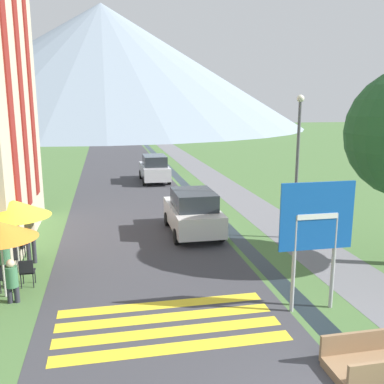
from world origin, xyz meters
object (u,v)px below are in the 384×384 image
Objects in this scene: streetlamp at (298,156)px; cafe_chair_near_left at (7,275)px; person_seated_far at (12,279)px; cafe_chair_near_right at (27,270)px; cafe_chair_far_right at (20,243)px; parked_car_far at (154,168)px; road_sign at (316,227)px; cafe_chair_far_left at (18,246)px; footbridge at (372,364)px; cafe_chair_middle at (11,257)px; person_seated_near at (5,259)px; cafe_umbrella_front_orange at (0,230)px; cafe_umbrella_middle_yellow at (14,208)px; person_standing_terrace at (30,236)px; parked_car_near at (193,212)px.

cafe_chair_near_left is at bearing -163.51° from streetlamp.
person_seated_far is at bearing -159.18° from streetlamp.
cafe_chair_far_right is (-0.67, 2.68, 0.00)m from cafe_chair_near_right.
cafe_chair_near_left is at bearing -110.51° from parked_car_far.
cafe_chair_far_left is at bearing 147.09° from road_sign.
cafe_chair_far_left is (-8.23, 5.33, -1.75)m from road_sign.
person_seated_far reaches higher than footbridge.
person_seated_near is (-0.05, -0.63, 0.16)m from cafe_chair_middle.
cafe_umbrella_front_orange is (0.01, -0.32, 1.43)m from cafe_chair_near_left.
road_sign is 6.21m from streetlamp.
cafe_umbrella_middle_yellow is at bearing 77.53° from cafe_chair_near_left.
cafe_chair_far_right is 2.04m from person_seated_near.
cafe_umbrella_front_orange reaches higher than person_seated_far.
cafe_chair_near_left is 0.57m from cafe_chair_near_right.
person_standing_terrace is at bearing 147.43° from road_sign.
person_seated_near is (-0.73, 0.64, 0.16)m from cafe_chair_near_right.
cafe_chair_near_left is 2.20m from cafe_umbrella_middle_yellow.
parked_car_near reaches higher than footbridge.
cafe_umbrella_middle_yellow reaches higher than cafe_chair_far_left.
parked_car_far is 14.87m from cafe_chair_far_right.
cafe_chair_far_left and cafe_chair_near_left have the same top height.
parked_car_near reaches higher than cafe_chair_middle.
footbridge is 0.42× the size of parked_car_near.
cafe_chair_far_right is 0.15× the size of streetlamp.
cafe_umbrella_front_orange is (0.18, -2.92, 1.43)m from cafe_chair_far_left.
person_seated_near is (-0.22, 1.20, -1.27)m from cafe_umbrella_front_orange.
person_standing_terrace is (0.32, 2.53, -0.98)m from cafe_umbrella_front_orange.
cafe_chair_near_left is at bearing -145.20° from parked_car_near.
person_seated_far is 2.96m from person_standing_terrace.
footbridge is at bearing -55.24° from cafe_chair_middle.
cafe_chair_near_left is at bearing 145.26° from footbridge.
cafe_chair_far_left and cafe_chair_far_right have the same top height.
cafe_umbrella_front_orange reaches higher than person_standing_terrace.
cafe_chair_near_right is (0.69, -2.36, 0.00)m from cafe_chair_far_left.
cafe_umbrella_front_orange is 0.93× the size of cafe_umbrella_middle_yellow.
cafe_chair_middle and cafe_chair_near_right have the same top height.
cafe_chair_far_left is 3.26m from cafe_umbrella_front_orange.
parked_car_far is 4.87× the size of cafe_chair_far_right.
streetlamp reaches higher than cafe_umbrella_front_orange.
person_seated_near is at bearing 156.41° from road_sign.
cafe_umbrella_middle_yellow reaches higher than cafe_chair_near_left.
streetlamp is at bearing -21.36° from cafe_chair_far_left.
streetlamp is at bearing -19.99° from parked_car_near.
streetlamp is at bearing -73.14° from parked_car_far.
parked_car_far reaches higher than person_standing_terrace.
road_sign is 4.02× the size of cafe_chair_far_left.
parked_car_far reaches higher than person_seated_far.
cafe_umbrella_front_orange is at bearing -143.26° from parked_car_near.
footbridge is at bearing -68.63° from cafe_chair_far_left.
streetlamp is (10.19, 3.01, 2.78)m from cafe_chair_near_left.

